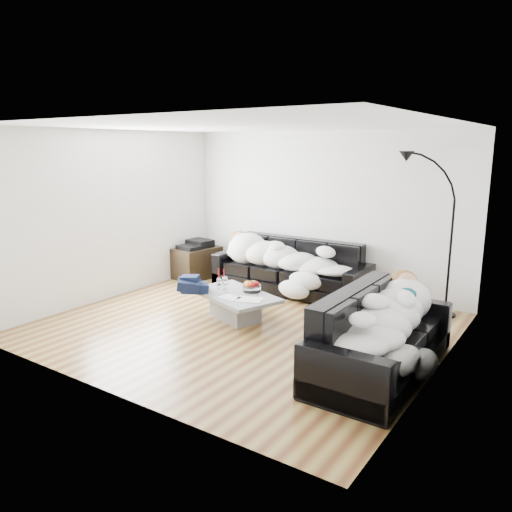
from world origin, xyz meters
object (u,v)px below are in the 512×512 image
Objects in this scene: wine_glass_a at (225,283)px; wine_glass_b at (219,283)px; coffee_table at (235,306)px; av_cabinet at (197,262)px; sofa_right at (382,333)px; floor_lamp at (451,246)px; shoes at (371,362)px; sofa_back at (290,266)px; sleeper_back at (289,254)px; fruit_bowl at (252,286)px; candle_right at (224,276)px; candle_left at (219,277)px; sleeper_right at (383,314)px; wine_glass_c at (226,287)px; stereo at (196,244)px.

wine_glass_a is 1.15× the size of wine_glass_b.
av_cabinet reaches higher than coffee_table.
sofa_right is 2.33m from coffee_table.
wine_glass_b is at bearing -143.32° from floor_lamp.
wine_glass_a reaches higher than shoes.
coffee_table is (0.05, -1.59, -0.24)m from sofa_back.
shoes is at bearing -41.89° from sleeper_back.
fruit_bowl is 0.59m from candle_right.
sofa_right is 8.61× the size of candle_left.
fruit_bowl is (-2.13, 0.67, -0.20)m from sleeper_right.
candle_right is (-0.31, 0.35, 0.03)m from wine_glass_c.
sleeper_right is 2.29m from floor_lamp.
sleeper_right is 2.57m from wine_glass_a.
sofa_back is 2.05× the size of coffee_table.
candle_right is 2.72m from shoes.
stereo reaches higher than shoes.
shoes is (2.59, -0.63, -0.44)m from candle_left.
av_cabinet reaches higher than wine_glass_c.
sleeper_back is at bearing 73.74° from candle_left.
fruit_bowl is at bearing 41.66° from wine_glass_c.
shoes is at bearing 71.89° from sofa_right.
coffee_table is (0.05, -1.54, -0.46)m from sleeper_back.
sofa_back is 16.57× the size of wine_glass_c.
stereo is (-1.60, 1.37, 0.17)m from wine_glass_b.
sofa_back is 3.10m from sofa_right.
stereo is 0.22× the size of floor_lamp.
shoes is at bearing -9.87° from wine_glass_c.
wine_glass_b is 0.36× the size of stereo.
av_cabinet reaches higher than wine_glass_b.
wine_glass_c is at bearing -139.87° from floor_lamp.
coffee_table is at bearing -27.74° from av_cabinet.
wine_glass_b is at bearing 170.01° from coffee_table.
candle_left is (-0.39, -1.34, -0.15)m from sleeper_back.
shoes is (2.14, -0.43, -0.13)m from coffee_table.
floor_lamp is (4.31, 0.36, 0.39)m from stereo.
coffee_table is 2.40m from av_cabinet.
sleeper_back is at bearing 11.69° from stereo.
av_cabinet is (-1.92, 1.43, 0.09)m from coffee_table.
wine_glass_b is (-0.47, -0.14, 0.00)m from fruit_bowl.
sofa_right is at bearing -17.54° from fruit_bowl.
wine_glass_c is at bearing -30.88° from stereo.
candle_right is (-0.58, 0.11, 0.03)m from fruit_bowl.
sofa_back is at bearing 48.39° from sofa_right.
sleeper_back reaches higher than candle_left.
wine_glass_b is 0.28m from candle_right.
wine_glass_c is (0.20, -0.09, -0.00)m from wine_glass_b.
wine_glass_c is 0.08× the size of floor_lamp.
sofa_right reaches higher than wine_glass_b.
sofa_right is at bearing -41.61° from sofa_back.
sofa_right is 4.85× the size of stereo.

